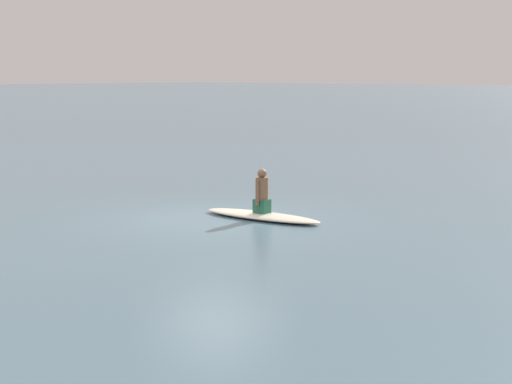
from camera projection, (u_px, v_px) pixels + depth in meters
The scene contains 3 objects.
ground_plane at pixel (216, 219), 17.51m from camera, with size 400.00×400.00×0.00m, color slate.
surfboard at pixel (262, 216), 17.55m from camera, with size 2.89×0.77×0.13m, color silver.
person_paddler at pixel (262, 193), 17.48m from camera, with size 0.41×0.33×0.94m.
Camera 1 is at (-12.60, -11.81, 3.05)m, focal length 58.11 mm.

